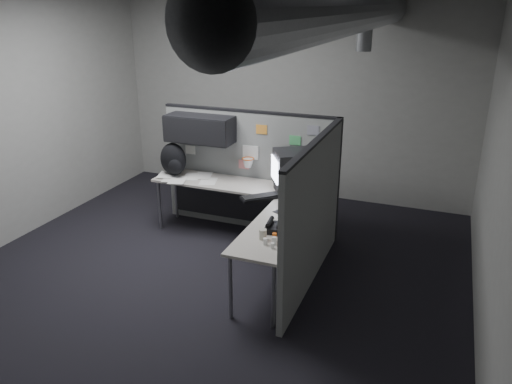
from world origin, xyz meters
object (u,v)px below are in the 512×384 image
at_px(monitor, 294,171).
at_px(keyboard, 261,197).
at_px(desk, 249,202).
at_px(phone, 276,227).
at_px(backpack, 173,160).

bearing_deg(monitor, keyboard, -114.96).
bearing_deg(keyboard, desk, 154.44).
bearing_deg(keyboard, monitor, 53.01).
height_order(monitor, phone, monitor).
distance_m(desk, backpack, 1.27).
height_order(monitor, keyboard, monitor).
distance_m(monitor, backpack, 1.69).
bearing_deg(desk, phone, -53.01).
bearing_deg(phone, keyboard, 123.88).
height_order(desk, backpack, backpack).
relative_size(monitor, keyboard, 1.33).
bearing_deg(monitor, desk, -138.51).
xyz_separation_m(keyboard, backpack, (-1.40, 0.37, 0.20)).
bearing_deg(monitor, phone, -67.25).
xyz_separation_m(monitor, phone, (0.17, -1.14, -0.23)).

